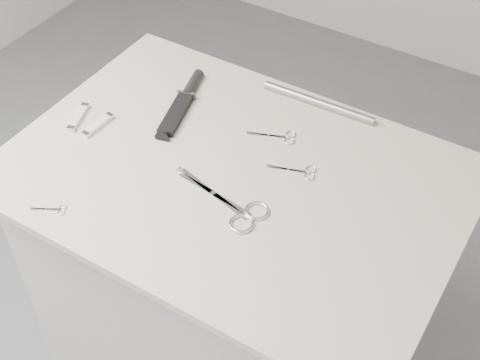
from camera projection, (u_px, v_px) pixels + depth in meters
The scene contains 10 objects.
plinth at pixel (234, 298), 1.80m from camera, with size 0.90×0.60×0.90m, color silver.
display_board at pixel (233, 177), 1.47m from camera, with size 1.00×0.70×0.02m, color beige.
large_shears at pixel (236, 208), 1.39m from camera, with size 0.23×0.10×0.01m.
embroidery_scissors_a at pixel (280, 137), 1.55m from camera, with size 0.11×0.07×0.00m.
embroidery_scissors_b at pixel (300, 171), 1.47m from camera, with size 0.11×0.06×0.00m.
tiny_scissors at pixel (53, 210), 1.39m from camera, with size 0.07×0.05×0.00m.
sheathed_knife at pixel (184, 100), 1.63m from camera, with size 0.10×0.25×0.03m.
pocket_knife_a at pixel (98, 125), 1.57m from camera, with size 0.02×0.09×0.01m.
pocket_knife_b at pixel (78, 117), 1.59m from camera, with size 0.05×0.10×0.01m.
metal_rail at pixel (318, 102), 1.63m from camera, with size 0.02×0.02×0.29m, color #909398.
Camera 1 is at (0.56, -0.88, 1.95)m, focal length 50.00 mm.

